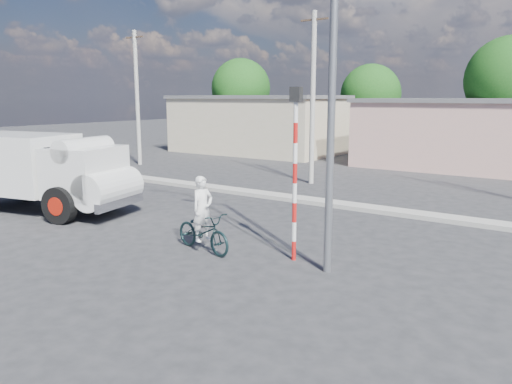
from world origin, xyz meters
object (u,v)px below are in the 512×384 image
Objects in this scene: truck at (44,170)px; traffic_pole at (295,160)px; bicycle at (203,232)px; streetlight at (326,58)px; cyclist at (203,220)px.

truck is 1.63× the size of traffic_pole.
bicycle is 5.55m from streetlight.
truck is at bearing 98.36° from bicycle.
cyclist is 0.40× the size of traffic_pole.
streetlight reaches higher than truck.
traffic_pole is (2.39, 0.75, 1.71)m from cyclist.
traffic_pole is 2.56m from streetlight.
cyclist is 0.20× the size of streetlight.
streetlight is at bearing -71.19° from bicycle.
truck is 0.79× the size of streetlight.
bicycle is (7.78, -0.37, -1.00)m from truck.
truck is 7.85m from bicycle.
traffic_pole is at bearing 162.27° from streetlight.
traffic_pole reaches higher than truck.
cyclist is 3.04m from traffic_pole.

